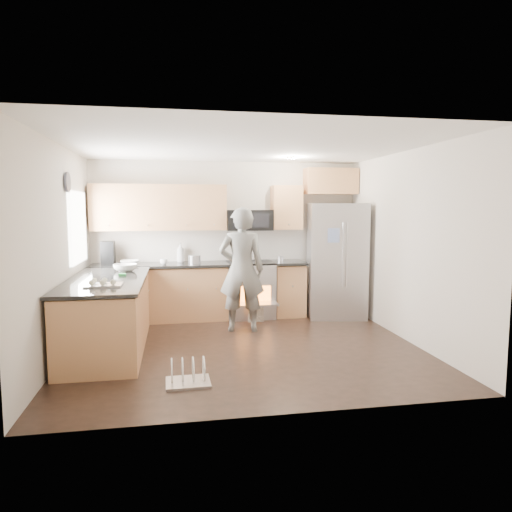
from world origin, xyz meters
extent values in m
plane|color=black|center=(0.00, 0.00, 0.00)|extent=(4.50, 4.50, 0.00)
cube|color=beige|center=(0.00, 2.00, 1.30)|extent=(4.50, 0.04, 2.60)
cube|color=beige|center=(0.00, -2.00, 1.30)|extent=(4.50, 0.04, 2.60)
cube|color=beige|center=(-2.25, 0.00, 1.30)|extent=(0.04, 4.00, 2.60)
cube|color=beige|center=(2.25, 0.00, 1.30)|extent=(0.04, 4.00, 2.60)
cube|color=white|center=(0.00, 0.00, 2.60)|extent=(4.50, 4.00, 0.04)
cube|color=white|center=(-2.23, 1.00, 1.55)|extent=(0.04, 1.00, 1.00)
cylinder|color=beige|center=(0.90, 1.10, 2.58)|extent=(0.14, 0.14, 0.02)
cylinder|color=#474754|center=(-2.22, 0.45, 2.15)|extent=(0.03, 0.26, 0.26)
cube|color=#C27D4D|center=(-1.12, 1.70, 0.43)|extent=(2.15, 0.60, 0.87)
cube|color=black|center=(-1.12, 1.69, 0.91)|extent=(2.19, 0.64, 0.04)
cube|color=#C27D4D|center=(1.00, 1.70, 0.43)|extent=(0.50, 0.60, 0.87)
cube|color=black|center=(1.00, 1.69, 0.91)|extent=(0.54, 0.64, 0.04)
cube|color=#C27D4D|center=(-1.12, 1.83, 1.83)|extent=(2.16, 0.33, 0.74)
cube|color=#C27D4D|center=(1.00, 1.83, 1.83)|extent=(0.50, 0.33, 0.74)
cube|color=#C27D4D|center=(1.78, 1.83, 2.28)|extent=(0.90, 0.33, 0.44)
imported|color=white|center=(-1.60, 1.66, 0.96)|extent=(0.29, 0.29, 0.07)
imported|color=white|center=(-0.80, 1.90, 1.09)|extent=(0.12, 0.12, 0.32)
imported|color=white|center=(-1.06, 1.57, 0.97)|extent=(0.12, 0.12, 0.09)
cylinder|color=#B7B7BC|center=(-0.58, 1.64, 0.99)|extent=(0.20, 0.20, 0.13)
cube|color=black|center=(-1.93, 1.70, 1.11)|extent=(0.20, 0.24, 0.37)
cylinder|color=#B7B7BC|center=(0.88, 1.74, 0.96)|extent=(0.10, 0.10, 0.08)
cube|color=#C27D4D|center=(-1.75, 0.25, 0.43)|extent=(0.90, 2.30, 0.87)
cube|color=black|center=(-1.75, 0.25, 0.91)|extent=(0.96, 2.36, 0.04)
imported|color=white|center=(-1.58, 0.88, 0.98)|extent=(0.33, 0.33, 0.10)
cube|color=green|center=(-1.58, 0.45, 0.94)|extent=(0.09, 0.07, 0.03)
cube|color=#B7B7BC|center=(-1.70, -0.33, 0.97)|extent=(0.41, 0.31, 0.09)
cube|color=#B7B7BC|center=(0.35, 1.68, 0.45)|extent=(0.76, 0.62, 0.90)
cube|color=black|center=(0.35, 1.68, 0.92)|extent=(0.76, 0.60, 0.03)
cube|color=orange|center=(0.35, 1.36, 0.40)|extent=(0.56, 0.02, 0.34)
cube|color=#B7B7BC|center=(0.35, 1.20, 0.32)|extent=(0.70, 0.34, 0.03)
cube|color=white|center=(0.35, 1.15, 0.18)|extent=(0.24, 0.03, 0.28)
cube|color=black|center=(0.35, 1.80, 1.62)|extent=(0.76, 0.40, 0.34)
cube|color=#B7B7BC|center=(1.77, 1.45, 0.95)|extent=(1.04, 0.87, 1.90)
cylinder|color=#B7B7BC|center=(1.74, 1.08, 1.08)|extent=(0.02, 0.02, 1.03)
cylinder|color=#B7B7BC|center=(1.80, 1.08, 1.08)|extent=(0.02, 0.02, 1.03)
cube|color=pink|center=(1.98, 1.09, 0.88)|extent=(0.24, 0.05, 0.31)
cube|color=#8AA2DD|center=(1.58, 1.09, 1.39)|extent=(0.18, 0.04, 0.23)
imported|color=slate|center=(0.08, 0.83, 0.92)|extent=(0.72, 0.52, 1.83)
cube|color=#B7B7BC|center=(-0.77, -1.13, 0.01)|extent=(0.46, 0.38, 0.03)
cylinder|color=white|center=(-0.93, -1.14, 0.16)|extent=(0.02, 0.26, 0.26)
cylinder|color=white|center=(-0.83, -1.13, 0.16)|extent=(0.02, 0.26, 0.26)
cylinder|color=white|center=(-0.72, -1.13, 0.16)|extent=(0.02, 0.26, 0.26)
cylinder|color=white|center=(-0.61, -1.13, 0.16)|extent=(0.02, 0.26, 0.26)
camera|label=1|loc=(-0.87, -5.77, 1.82)|focal=32.00mm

